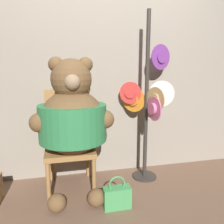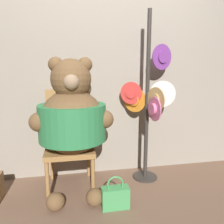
# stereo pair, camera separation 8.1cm
# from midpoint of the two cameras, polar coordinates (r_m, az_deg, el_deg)

# --- Properties ---
(ground_plane) EXTENTS (14.00, 14.00, 0.00)m
(ground_plane) POSITION_cam_midpoint_polar(r_m,az_deg,el_deg) (2.30, 2.06, -21.68)
(ground_plane) COLOR brown
(wall_back) EXTENTS (8.00, 0.10, 2.21)m
(wall_back) POSITION_cam_midpoint_polar(r_m,az_deg,el_deg) (2.61, -1.16, 7.87)
(wall_back) COLOR gray
(wall_back) RESTS_ON ground_plane
(chair) EXTENTS (0.48, 0.55, 1.03)m
(chair) POSITION_cam_midpoint_polar(r_m,az_deg,el_deg) (2.39, -10.10, -6.43)
(chair) COLOR #9E703D
(chair) RESTS_ON ground_plane
(teddy_bear) EXTENTS (0.79, 0.70, 1.36)m
(teddy_bear) POSITION_cam_midpoint_polar(r_m,az_deg,el_deg) (2.15, -9.26, -1.50)
(teddy_bear) COLOR brown
(teddy_bear) RESTS_ON ground_plane
(hat_display_rack) EXTENTS (0.58, 0.50, 1.86)m
(hat_display_rack) POSITION_cam_midpoint_polar(r_m,az_deg,el_deg) (2.45, 10.57, 2.44)
(hat_display_rack) COLOR #332D28
(hat_display_rack) RESTS_ON ground_plane
(handbag_on_ground) EXTENTS (0.25, 0.11, 0.31)m
(handbag_on_ground) POSITION_cam_midpoint_polar(r_m,az_deg,el_deg) (2.12, 2.04, -21.27)
(handbag_on_ground) COLOR #479E56
(handbag_on_ground) RESTS_ON ground_plane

